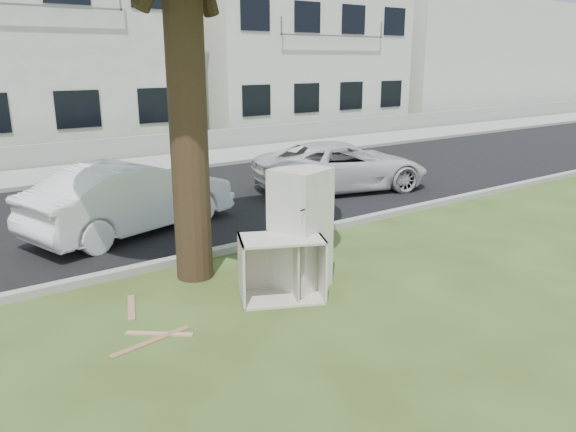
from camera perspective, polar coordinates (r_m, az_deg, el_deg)
ground at (r=7.40m, az=-0.16°, el=-9.66°), size 120.00×120.00×0.00m
road at (r=12.48m, az=-16.47°, el=0.34°), size 120.00×7.00×0.01m
kerb_near at (r=9.34m, az=-8.99°, el=-4.33°), size 120.00×0.18×0.12m
kerb_far at (r=15.80m, az=-20.87°, el=3.07°), size 120.00×0.18×0.12m
sidewalk at (r=17.18m, az=-22.18°, el=3.89°), size 120.00×2.80×0.01m
low_wall at (r=18.66m, az=-23.51°, el=5.69°), size 120.00×0.15×0.70m
townhouse_right at (r=27.91m, az=-1.20°, el=16.18°), size 10.20×8.16×6.84m
filler_right at (r=37.99m, az=16.61°, el=15.08°), size 16.00×9.00×6.40m
fridge at (r=7.88m, az=1.26°, el=-1.32°), size 0.88×0.84×1.72m
cabinet at (r=7.63m, az=-0.68°, el=-5.28°), size 1.31×1.11×0.87m
plank_a at (r=6.84m, az=-13.74°, el=-12.28°), size 1.03×0.24×0.02m
plank_b at (r=6.99m, az=-12.93°, el=-11.59°), size 0.68×0.58×0.02m
plank_c at (r=7.76m, az=-15.63°, el=-8.93°), size 0.36×0.77×0.02m
car_center at (r=10.91m, az=-15.54°, el=1.86°), size 4.30×2.50×1.34m
car_right at (r=14.04m, az=5.51°, el=5.07°), size 4.71×3.04×1.21m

